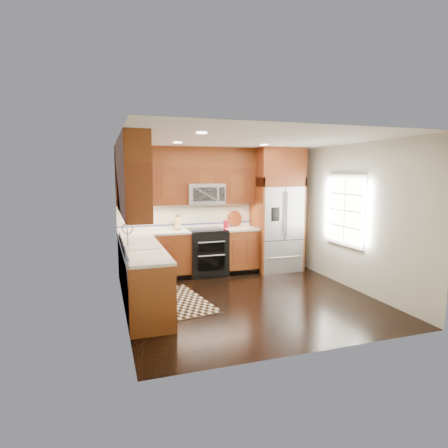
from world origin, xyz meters
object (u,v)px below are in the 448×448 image
object	(u,v)px
rug	(175,301)
knife_block	(178,223)
refrigerator	(277,210)
range	(207,252)
utensil_crock	(226,222)

from	to	relation	value
rug	knife_block	size ratio (longest dim) A/B	5.07
refrigerator	knife_block	xyz separation A→B (m)	(-2.11, 0.25, -0.24)
rug	knife_block	xyz separation A→B (m)	(0.39, 1.65, 1.06)
range	rug	size ratio (longest dim) A/B	0.60
refrigerator	utensil_crock	xyz separation A→B (m)	(-1.11, 0.12, -0.25)
rug	utensil_crock	bearing A→B (deg)	37.59
range	utensil_crock	distance (m)	0.74
rug	range	bearing A→B (deg)	46.61
range	refrigerator	xyz separation A→B (m)	(1.55, -0.04, 0.83)
refrigerator	utensil_crock	size ratio (longest dim) A/B	7.63
range	refrigerator	bearing A→B (deg)	-1.40
rug	utensil_crock	size ratio (longest dim) A/B	4.59
rug	utensil_crock	world-z (taller)	utensil_crock
range	rug	xyz separation A→B (m)	(-0.95, -1.44, -0.46)
rug	knife_block	world-z (taller)	knife_block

